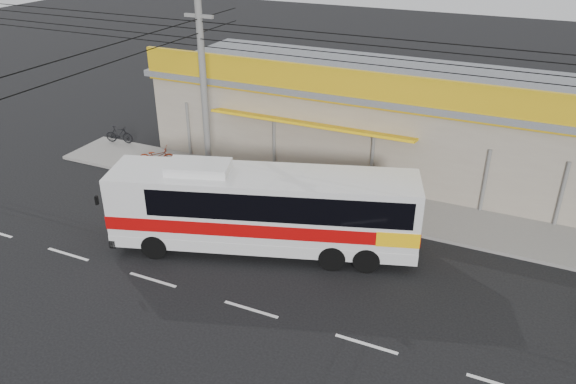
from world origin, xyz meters
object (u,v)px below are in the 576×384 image
object	(u,v)px
motorbike_red	(157,156)
motorbike_dark	(119,134)
coach_bus	(268,206)
utility_pole	(200,33)

from	to	relation	value
motorbike_red	motorbike_dark	xyz separation A→B (m)	(-3.76, 1.65, -0.00)
coach_bus	motorbike_red	world-z (taller)	coach_bus
utility_pole	motorbike_red	bearing A→B (deg)	162.73
motorbike_red	motorbike_dark	size ratio (longest dim) A/B	1.15
utility_pole	motorbike_dark	bearing A→B (deg)	159.56
motorbike_red	coach_bus	bearing A→B (deg)	-143.62
motorbike_dark	utility_pole	bearing A→B (deg)	-122.25
coach_bus	utility_pole	size ratio (longest dim) A/B	0.35
coach_bus	motorbike_dark	bearing A→B (deg)	135.52
coach_bus	motorbike_dark	distance (m)	13.90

